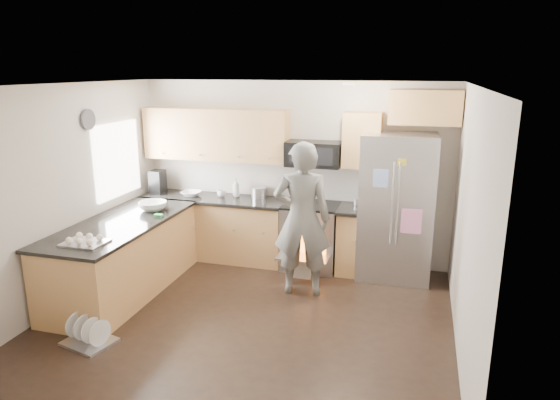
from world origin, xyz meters
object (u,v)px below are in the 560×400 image
(refrigerator, at_px, (396,207))
(person, at_px, (302,219))
(stove_range, at_px, (311,221))
(dish_rack, at_px, (89,336))

(refrigerator, bearing_deg, person, -143.22)
(stove_range, xyz_separation_m, refrigerator, (1.15, 0.01, 0.30))
(stove_range, height_order, dish_rack, stove_range)
(stove_range, relative_size, dish_rack, 3.16)
(refrigerator, distance_m, dish_rack, 4.05)
(stove_range, distance_m, refrigerator, 1.19)
(refrigerator, xyz_separation_m, person, (-1.08, -0.87, -0.01))
(stove_range, height_order, refrigerator, refrigerator)
(person, bearing_deg, stove_range, -96.66)
(person, relative_size, dish_rack, 3.41)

